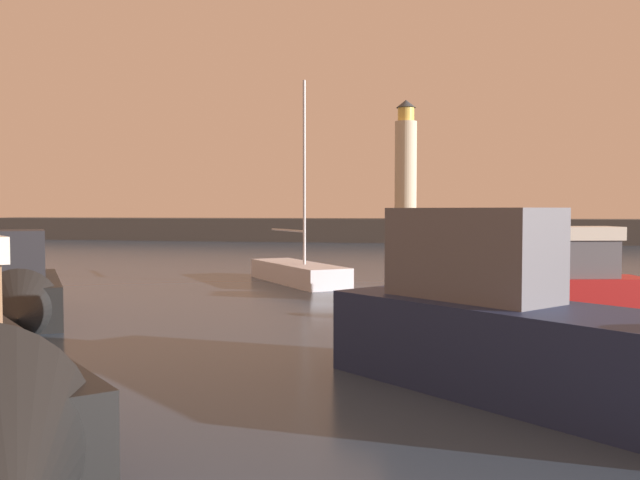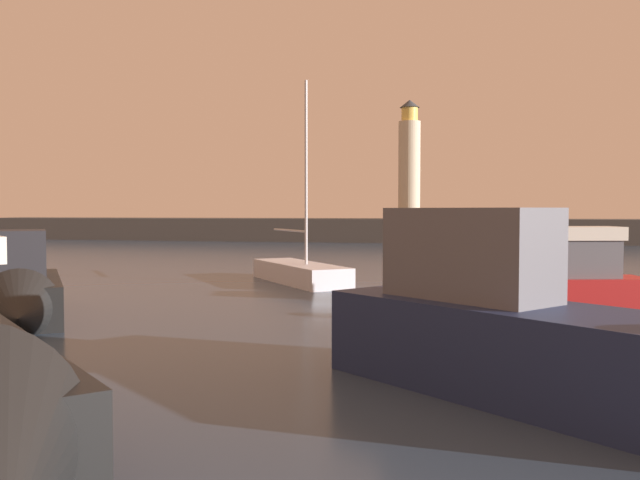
{
  "view_description": "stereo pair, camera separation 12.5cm",
  "coord_description": "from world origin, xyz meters",
  "px_view_note": "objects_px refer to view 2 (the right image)",
  "views": [
    {
      "loc": [
        2.11,
        -2.72,
        3.09
      ],
      "look_at": [
        -1.61,
        14.7,
        2.3
      ],
      "focal_mm": 38.6,
      "sensor_mm": 36.0,
      "label": 1
    },
    {
      "loc": [
        2.23,
        -2.69,
        3.09
      ],
      "look_at": [
        -1.61,
        14.7,
        2.3
      ],
      "focal_mm": 38.6,
      "sensor_mm": 36.0,
      "label": 2
    }
  ],
  "objects_px": {
    "motorboat_1": "(564,343)",
    "motorboat_5": "(20,295)",
    "lighthouse": "(409,163)",
    "mooring_buoy": "(453,303)",
    "motorboat_3": "(541,282)",
    "sailboat_moored": "(300,272)"
  },
  "relations": [
    {
      "from": "lighthouse",
      "to": "motorboat_1",
      "type": "bearing_deg",
      "value": -82.45
    },
    {
      "from": "lighthouse",
      "to": "motorboat_5",
      "type": "xyz_separation_m",
      "value": [
        -6.09,
        -49.59,
        -6.79
      ]
    },
    {
      "from": "motorboat_1",
      "to": "sailboat_moored",
      "type": "bearing_deg",
      "value": 116.58
    },
    {
      "from": "motorboat_1",
      "to": "motorboat_5",
      "type": "bearing_deg",
      "value": 158.52
    },
    {
      "from": "motorboat_1",
      "to": "mooring_buoy",
      "type": "bearing_deg",
      "value": 103.24
    },
    {
      "from": "lighthouse",
      "to": "sailboat_moored",
      "type": "relative_size",
      "value": 1.35
    },
    {
      "from": "lighthouse",
      "to": "motorboat_1",
      "type": "relative_size",
      "value": 1.39
    },
    {
      "from": "motorboat_3",
      "to": "sailboat_moored",
      "type": "height_order",
      "value": "sailboat_moored"
    },
    {
      "from": "lighthouse",
      "to": "mooring_buoy",
      "type": "bearing_deg",
      "value": -83.44
    },
    {
      "from": "motorboat_1",
      "to": "motorboat_3",
      "type": "distance_m",
      "value": 11.45
    },
    {
      "from": "motorboat_3",
      "to": "motorboat_5",
      "type": "xyz_separation_m",
      "value": [
        -14.1,
        -6.17,
        -0.05
      ]
    },
    {
      "from": "lighthouse",
      "to": "motorboat_5",
      "type": "distance_m",
      "value": 50.42
    },
    {
      "from": "motorboat_1",
      "to": "mooring_buoy",
      "type": "distance_m",
      "value": 8.22
    },
    {
      "from": "motorboat_5",
      "to": "mooring_buoy",
      "type": "relative_size",
      "value": 6.66
    },
    {
      "from": "motorboat_1",
      "to": "motorboat_3",
      "type": "relative_size",
      "value": 1.19
    },
    {
      "from": "sailboat_moored",
      "to": "lighthouse",
      "type": "bearing_deg",
      "value": 88.18
    },
    {
      "from": "lighthouse",
      "to": "motorboat_3",
      "type": "xyz_separation_m",
      "value": [
        8.0,
        -43.43,
        -6.74
      ]
    },
    {
      "from": "lighthouse",
      "to": "mooring_buoy",
      "type": "height_order",
      "value": "lighthouse"
    },
    {
      "from": "motorboat_1",
      "to": "lighthouse",
      "type": "bearing_deg",
      "value": 97.55
    },
    {
      "from": "motorboat_1",
      "to": "mooring_buoy",
      "type": "xyz_separation_m",
      "value": [
        -1.88,
        7.99,
        -0.5
      ]
    },
    {
      "from": "mooring_buoy",
      "to": "motorboat_3",
      "type": "bearing_deg",
      "value": 52.74
    },
    {
      "from": "motorboat_3",
      "to": "motorboat_5",
      "type": "distance_m",
      "value": 15.39
    }
  ]
}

